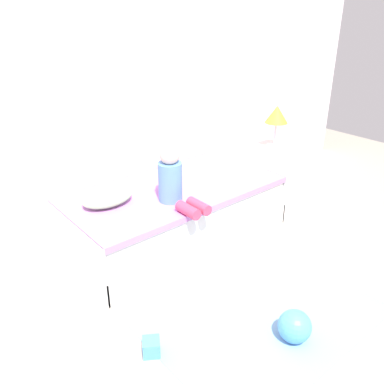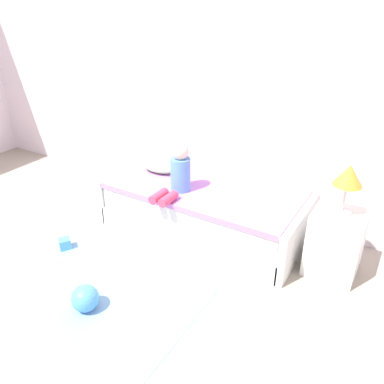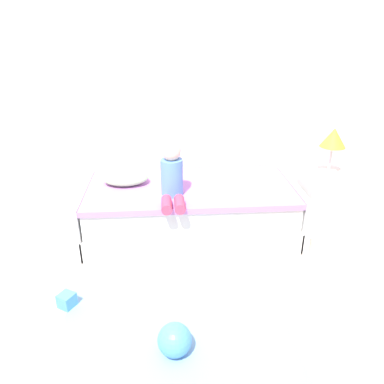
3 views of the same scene
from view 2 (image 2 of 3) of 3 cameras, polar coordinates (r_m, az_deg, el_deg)
The scene contains 10 objects.
ground_plane at distance 3.28m, azimuth -23.04°, elevation -19.33°, with size 9.20×9.20×0.00m, color #9E9384.
wall_rear at distance 4.35m, azimuth 1.88°, elevation 16.25°, with size 7.20×0.10×2.90m, color white.
bed at distance 4.10m, azimuth 1.81°, elevation -2.42°, with size 2.11×1.00×0.50m.
nightstand at distance 3.69m, azimuth 20.36°, elevation -7.02°, with size 0.44×0.44×0.60m, color white.
table_lamp at distance 3.39m, azimuth 22.06°, elevation 1.95°, with size 0.24×0.24×0.45m.
child_figure at distance 3.80m, azimuth -2.12°, elevation 2.83°, with size 0.20×0.51×0.50m.
pillow at distance 4.34m, azimuth -4.65°, elevation 3.92°, with size 0.44×0.30×0.13m, color #99CC8C.
toy_ball at distance 3.30m, azimuth -15.47°, elevation -14.87°, with size 0.22×0.22×0.22m, color #4C99E5.
area_rug at distance 3.49m, azimuth -12.13°, elevation -14.09°, with size 1.60×1.10×0.01m, color #7AA8CC.
toy_block at distance 4.08m, azimuth -18.24°, elevation -7.24°, with size 0.11×0.11×0.11m, color #4C99E5.
Camera 2 is at (2.10, -1.12, 2.26)m, focal length 36.17 mm.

